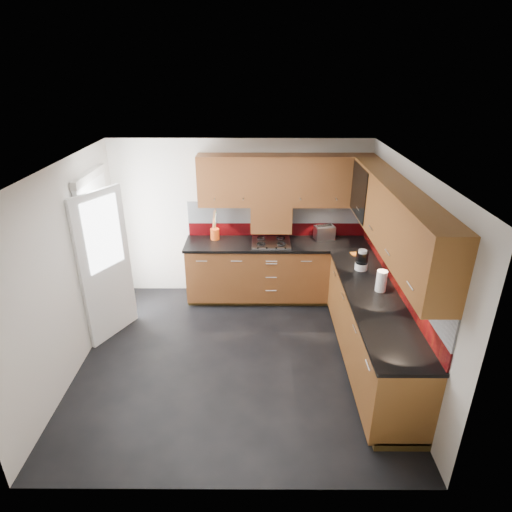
{
  "coord_description": "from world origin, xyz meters",
  "views": [
    {
      "loc": [
        0.25,
        -4.33,
        3.38
      ],
      "look_at": [
        0.23,
        0.65,
        1.11
      ],
      "focal_mm": 30.0,
      "sensor_mm": 36.0,
      "label": 1
    }
  ],
  "objects_px": {
    "food_processor": "(362,261)",
    "utensil_pot": "(215,233)",
    "toaster": "(324,233)",
    "gas_hob": "(271,242)"
  },
  "relations": [
    {
      "from": "utensil_pot",
      "to": "toaster",
      "type": "xyz_separation_m",
      "value": [
        1.64,
        0.02,
        -0.0
      ]
    },
    {
      "from": "gas_hob",
      "to": "utensil_pot",
      "type": "xyz_separation_m",
      "value": [
        -0.84,
        0.16,
        0.09
      ]
    },
    {
      "from": "food_processor",
      "to": "utensil_pot",
      "type": "bearing_deg",
      "value": 152.71
    },
    {
      "from": "utensil_pot",
      "to": "toaster",
      "type": "distance_m",
      "value": 1.64
    },
    {
      "from": "utensil_pot",
      "to": "food_processor",
      "type": "height_order",
      "value": "utensil_pot"
    },
    {
      "from": "gas_hob",
      "to": "toaster",
      "type": "distance_m",
      "value": 0.83
    },
    {
      "from": "toaster",
      "to": "utensil_pot",
      "type": "bearing_deg",
      "value": -179.28
    },
    {
      "from": "gas_hob",
      "to": "toaster",
      "type": "height_order",
      "value": "toaster"
    },
    {
      "from": "toaster",
      "to": "gas_hob",
      "type": "bearing_deg",
      "value": -167.37
    },
    {
      "from": "utensil_pot",
      "to": "toaster",
      "type": "bearing_deg",
      "value": 0.72
    }
  ]
}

